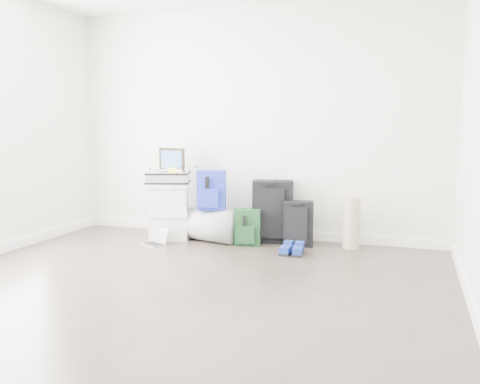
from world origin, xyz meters
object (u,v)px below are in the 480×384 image
(boxes_stack, at_px, (169,211))
(briefcase, at_px, (168,178))
(large_suitcase, at_px, (272,211))
(duffel_bag, at_px, (212,225))
(carry_on, at_px, (298,224))
(laptop, at_px, (156,240))

(boxes_stack, distance_m, briefcase, 0.40)
(large_suitcase, bearing_deg, briefcase, 175.83)
(briefcase, height_order, duffel_bag, briefcase)
(large_suitcase, xyz_separation_m, carry_on, (0.33, -0.10, -0.10))
(boxes_stack, distance_m, laptop, 0.42)
(boxes_stack, xyz_separation_m, carry_on, (1.52, 0.13, -0.08))
(large_suitcase, relative_size, laptop, 2.18)
(briefcase, xyz_separation_m, carry_on, (1.52, 0.13, -0.48))
(large_suitcase, bearing_deg, laptop, -170.66)
(briefcase, distance_m, duffel_bag, 0.76)
(briefcase, height_order, laptop, briefcase)
(duffel_bag, bearing_deg, boxes_stack, -162.29)
(duffel_bag, xyz_separation_m, laptop, (-0.54, -0.35, -0.14))
(boxes_stack, distance_m, large_suitcase, 1.21)
(carry_on, bearing_deg, large_suitcase, 154.95)
(carry_on, bearing_deg, briefcase, 177.25)
(laptop, bearing_deg, duffel_bag, 59.40)
(duffel_bag, distance_m, laptop, 0.66)
(carry_on, bearing_deg, laptop, -171.39)
(boxes_stack, bearing_deg, large_suitcase, -10.16)
(duffel_bag, bearing_deg, large_suitcase, 31.37)
(briefcase, distance_m, laptop, 0.75)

